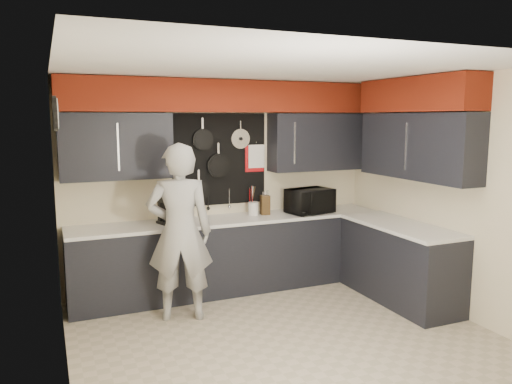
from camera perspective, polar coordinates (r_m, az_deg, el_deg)
name	(u,v)px	position (r m, az deg, el deg)	size (l,w,h in m)	color
ground	(283,335)	(5.17, 3.06, -16.02)	(4.00, 4.00, 0.00)	#B4A48C
back_wall_assembly	(227,129)	(6.19, -3.29, 7.23)	(4.00, 0.36, 2.60)	beige
right_wall_assembly	(421,136)	(5.97, 18.34, 6.12)	(0.36, 3.50, 2.60)	beige
left_wall_assembly	(60,219)	(4.31, -21.46, -2.93)	(0.05, 3.50, 2.60)	beige
base_cabinets	(278,257)	(6.17, 2.57, -7.38)	(3.95, 2.20, 0.92)	black
microwave	(310,201)	(6.49, 6.16, -1.03)	(0.57, 0.39, 0.31)	black
knife_block	(265,205)	(6.36, 1.04, -1.49)	(0.11, 0.11, 0.25)	#3C2813
utensil_crock	(253,209)	(6.31, -0.32, -1.91)	(0.13, 0.13, 0.17)	silver
coffee_maker	(166,209)	(5.91, -10.21, -1.94)	(0.23, 0.26, 0.32)	black
person	(180,232)	(5.34, -8.71, -4.59)	(0.69, 0.45, 1.89)	#A0A09E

